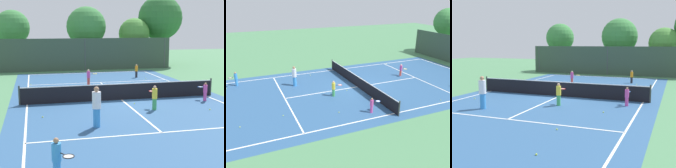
% 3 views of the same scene
% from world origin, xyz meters
% --- Properties ---
extents(ground_plane, '(80.00, 80.00, 0.00)m').
position_xyz_m(ground_plane, '(0.00, 0.00, 0.00)').
color(ground_plane, '#4C8456').
extents(court_surface, '(13.00, 25.00, 0.01)m').
position_xyz_m(court_surface, '(0.00, 0.00, 0.00)').
color(court_surface, '#2D5684').
rests_on(court_surface, ground_plane).
extents(tennis_net, '(11.90, 0.10, 1.10)m').
position_xyz_m(tennis_net, '(0.00, 0.00, 0.51)').
color(tennis_net, '#333833').
rests_on(tennis_net, ground_plane).
extents(perimeter_fence, '(18.00, 0.12, 3.20)m').
position_xyz_m(perimeter_fence, '(0.00, 14.00, 1.60)').
color(perimeter_fence, '#384C3D').
rests_on(perimeter_fence, ground_plane).
extents(tree_0, '(3.38, 3.38, 5.27)m').
position_xyz_m(tree_0, '(5.81, 16.29, 3.56)').
color(tree_0, brown).
rests_on(tree_0, ground_plane).
extents(tree_2, '(3.64, 3.64, 6.06)m').
position_xyz_m(tree_2, '(-7.08, 17.31, 4.22)').
color(tree_2, brown).
rests_on(tree_2, ground_plane).
extents(tree_3, '(4.30, 4.30, 6.50)m').
position_xyz_m(tree_3, '(0.67, 17.26, 4.33)').
color(tree_3, brown).
rests_on(tree_3, ground_plane).
extents(player_0, '(0.25, 0.25, 1.15)m').
position_xyz_m(player_0, '(3.56, 8.26, 0.59)').
color(player_0, '#232328').
rests_on(player_0, ground_plane).
extents(player_1, '(0.84, 0.44, 1.20)m').
position_xyz_m(player_1, '(-1.06, 5.45, 0.63)').
color(player_1, '#E54C3F').
rests_on(player_1, ground_plane).
extents(player_2, '(0.35, 0.81, 1.09)m').
position_xyz_m(player_2, '(4.73, -1.37, 0.57)').
color(player_2, '#D14799').
rests_on(player_2, ground_plane).
extents(player_4, '(0.35, 0.85, 1.30)m').
position_xyz_m(player_4, '(1.07, -2.69, 0.68)').
color(player_4, '#3FA559').
rests_on(player_4, ground_plane).
extents(player_5, '(0.38, 0.38, 1.80)m').
position_xyz_m(player_5, '(-2.47, -4.99, 0.92)').
color(player_5, '#388CD8').
rests_on(player_5, ground_plane).
extents(tennis_ball_0, '(0.07, 0.07, 0.07)m').
position_xyz_m(tennis_ball_0, '(5.10, 4.56, 0.03)').
color(tennis_ball_0, '#CCE533').
rests_on(tennis_ball_0, ground_plane).
extents(tennis_ball_1, '(0.07, 0.07, 0.07)m').
position_xyz_m(tennis_ball_1, '(-4.34, 0.77, 0.03)').
color(tennis_ball_1, '#CCE533').
rests_on(tennis_ball_1, ground_plane).
extents(tennis_ball_2, '(0.07, 0.07, 0.07)m').
position_xyz_m(tennis_ball_2, '(3.26, -9.82, 0.03)').
color(tennis_ball_2, '#CCE533').
rests_on(tennis_ball_2, ground_plane).
extents(tennis_ball_3, '(0.07, 0.07, 0.07)m').
position_xyz_m(tennis_ball_3, '(0.43, -1.23, 0.03)').
color(tennis_ball_3, '#CCE533').
rests_on(tennis_ball_3, ground_plane).
extents(tennis_ball_5, '(0.07, 0.07, 0.07)m').
position_xyz_m(tennis_ball_5, '(2.82, -7.08, 0.03)').
color(tennis_ball_5, '#CCE533').
rests_on(tennis_ball_5, ground_plane).
extents(tennis_ball_6, '(0.07, 0.07, 0.07)m').
position_xyz_m(tennis_ball_6, '(4.13, 7.40, 0.03)').
color(tennis_ball_6, '#CCE533').
rests_on(tennis_ball_6, ground_plane).
extents(tennis_ball_7, '(0.07, 0.07, 0.07)m').
position_xyz_m(tennis_ball_7, '(3.89, -3.47, 0.03)').
color(tennis_ball_7, '#CCE533').
rests_on(tennis_ball_7, ground_plane).
extents(tennis_ball_8, '(0.07, 0.07, 0.07)m').
position_xyz_m(tennis_ball_8, '(2.10, 0.62, 0.03)').
color(tennis_ball_8, '#CCE533').
rests_on(tennis_ball_8, ground_plane).
extents(tennis_ball_9, '(0.07, 0.07, 0.07)m').
position_xyz_m(tennis_ball_9, '(-5.32, 6.65, 0.03)').
color(tennis_ball_9, '#CCE533').
rests_on(tennis_ball_9, ground_plane).
extents(tennis_ball_10, '(0.07, 0.07, 0.07)m').
position_xyz_m(tennis_ball_10, '(-4.73, -2.88, 0.03)').
color(tennis_ball_10, '#CCE533').
rests_on(tennis_ball_10, ground_plane).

